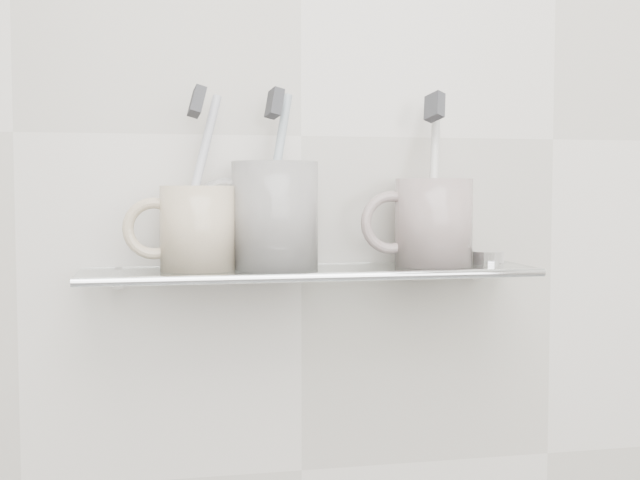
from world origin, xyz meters
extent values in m
plane|color=beige|center=(0.00, 1.10, 1.25)|extent=(2.50, 0.00, 2.50)
cube|color=silver|center=(0.00, 1.04, 1.10)|extent=(0.50, 0.12, 0.01)
cylinder|color=silver|center=(0.00, 0.98, 1.10)|extent=(0.50, 0.01, 0.01)
cylinder|color=silver|center=(-0.21, 1.09, 1.09)|extent=(0.02, 0.03, 0.02)
cylinder|color=silver|center=(0.21, 1.09, 1.09)|extent=(0.02, 0.03, 0.02)
cylinder|color=beige|center=(-0.12, 1.04, 1.15)|extent=(0.08, 0.08, 0.09)
torus|color=beige|center=(-0.17, 1.04, 1.15)|extent=(0.07, 0.01, 0.07)
cylinder|color=#B4B7C3|center=(-0.12, 1.04, 1.20)|extent=(0.06, 0.06, 0.18)
cube|color=#353639|center=(-0.12, 1.04, 1.28)|extent=(0.02, 0.03, 0.04)
cylinder|color=white|center=(-0.04, 1.04, 1.16)|extent=(0.10, 0.10, 0.12)
torus|color=white|center=(-0.09, 1.04, 1.16)|extent=(0.08, 0.01, 0.08)
cylinder|color=#86A1A9|center=(-0.04, 1.04, 1.20)|extent=(0.05, 0.05, 0.19)
cube|color=#353639|center=(-0.04, 1.04, 1.28)|extent=(0.02, 0.03, 0.03)
cylinder|color=silver|center=(0.14, 1.04, 1.15)|extent=(0.10, 0.10, 0.10)
torus|color=silver|center=(0.09, 1.04, 1.15)|extent=(0.07, 0.01, 0.07)
cylinder|color=beige|center=(0.14, 1.04, 1.20)|extent=(0.04, 0.08, 0.18)
cube|color=#353639|center=(0.14, 1.04, 1.28)|extent=(0.02, 0.03, 0.04)
cylinder|color=silver|center=(0.21, 1.04, 1.11)|extent=(0.04, 0.04, 0.02)
camera|label=1|loc=(-0.16, 0.17, 1.19)|focal=45.00mm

